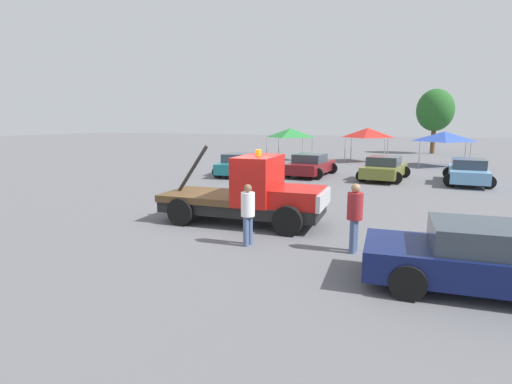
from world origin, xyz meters
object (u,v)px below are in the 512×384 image
parked_car_olive (384,168)px  tree_left (435,110)px  parked_car_teal (239,164)px  canopy_tent_red (368,133)px  foreground_car (503,261)px  tow_truck (251,195)px  traffic_cone (260,189)px  canopy_tent_green (290,133)px  canopy_tent_blue (444,136)px  person_near_truck (355,213)px  person_at_hood (248,210)px  parked_car_skyblue (468,172)px  parked_car_maroon (311,165)px

parked_car_olive → tree_left: (2.99, 21.41, 3.69)m
parked_car_olive → tree_left: 21.93m
parked_car_teal → canopy_tent_red: canopy_tent_red is taller
parked_car_teal → foreground_car: bearing=-149.0°
canopy_tent_red → tow_truck: bearing=-92.5°
tree_left → traffic_cone: size_ratio=11.76×
canopy_tent_green → canopy_tent_blue: size_ratio=0.96×
person_near_truck → person_at_hood: size_ratio=1.06×
person_at_hood → traffic_cone: size_ratio=3.00×
parked_car_teal → tow_truck: bearing=-163.1°
canopy_tent_green → traffic_cone: 16.49m
tow_truck → traffic_cone: (-1.63, 4.90, -0.68)m
tow_truck → canopy_tent_green: 21.55m
tow_truck → canopy_tent_red: size_ratio=1.76×
canopy_tent_green → parked_car_teal: bearing=-90.6°
parked_car_skyblue → canopy_tent_green: (-12.58, 8.85, 1.65)m
foreground_car → parked_car_skyblue: (0.84, 15.09, -0.00)m
canopy_tent_green → person_at_hood: bearing=-75.3°
parked_car_maroon → parked_car_olive: same height
canopy_tent_red → person_at_hood: bearing=-90.3°
tree_left → traffic_cone: tree_left is taller
parked_car_maroon → canopy_tent_green: size_ratio=1.44×
parked_car_skyblue → parked_car_maroon: bearing=93.1°
foreground_car → canopy_tent_blue: 23.69m
canopy_tent_red → traffic_cone: size_ratio=5.59×
canopy_tent_blue → tree_left: 12.84m
tow_truck → canopy_tent_blue: bearing=69.8°
person_at_hood → canopy_tent_green: canopy_tent_green is taller
person_near_truck → tree_left: tree_left is taller
tree_left → foreground_car: bearing=-89.4°
canopy_tent_green → canopy_tent_red: bearing=10.2°
tree_left → traffic_cone: bearing=-105.3°
parked_car_maroon → canopy_tent_blue: (7.65, 8.68, 1.53)m
tree_left → parked_car_olive: bearing=-98.0°
parked_car_teal → parked_car_skyblue: same height
traffic_cone → canopy_tent_green: bearing=102.7°
person_near_truck → canopy_tent_red: 23.82m
foreground_car → person_at_hood: bearing=166.8°
foreground_car → traffic_cone: bearing=131.6°
foreground_car → tree_left: size_ratio=0.82×
parked_car_olive → person_near_truck: bearing=-171.9°
parked_car_maroon → parked_car_skyblue: size_ratio=0.96×
parked_car_olive → traffic_cone: 8.40m
person_at_hood → canopy_tent_blue: (5.72, 22.70, 1.22)m
canopy_tent_blue → traffic_cone: canopy_tent_blue is taller
canopy_tent_green → tree_left: 16.91m
canopy_tent_red → traffic_cone: canopy_tent_red is taller
parked_car_maroon → canopy_tent_blue: canopy_tent_blue is taller
foreground_car → parked_car_skyblue: same height
traffic_cone → person_near_truck: bearing=-52.0°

